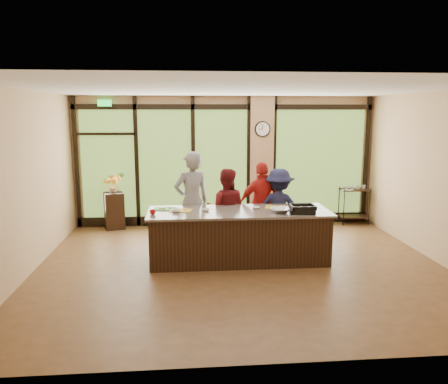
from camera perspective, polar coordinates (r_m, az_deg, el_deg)
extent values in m
plane|color=#52381D|center=(7.68, 2.20, -9.65)|extent=(7.00, 7.00, 0.00)
plane|color=silver|center=(7.22, 2.36, 13.32)|extent=(7.00, 7.00, 0.00)
plane|color=tan|center=(10.26, 0.17, 4.05)|extent=(7.00, 0.00, 7.00)
plane|color=tan|center=(7.69, -24.56, 1.00)|extent=(0.00, 6.00, 6.00)
plane|color=tan|center=(8.48, 26.45, 1.64)|extent=(0.00, 6.00, 6.00)
cube|color=tan|center=(10.31, 4.92, 4.04)|extent=(0.55, 0.12, 3.00)
cube|color=black|center=(10.15, 0.20, 11.05)|extent=(6.90, 0.08, 0.12)
cube|color=black|center=(10.45, 0.19, -3.52)|extent=(6.90, 0.08, 0.20)
cube|color=#19D83F|center=(10.22, -15.34, 11.14)|extent=(0.30, 0.04, 0.14)
cube|color=#476D26|center=(10.35, -14.90, 3.48)|extent=(1.20, 0.02, 2.50)
cube|color=#476D26|center=(10.21, -7.68, 3.64)|extent=(1.20, 0.02, 2.50)
cube|color=#476D26|center=(10.23, -0.38, 3.75)|extent=(1.20, 0.02, 2.50)
cube|color=#476D26|center=(10.67, 12.33, 3.79)|extent=(2.10, 0.02, 2.50)
cube|color=black|center=(10.47, -18.72, 3.63)|extent=(0.08, 0.08, 3.00)
cube|color=black|center=(10.23, -11.34, 3.83)|extent=(0.08, 0.08, 3.00)
cube|color=black|center=(10.17, -4.03, 3.97)|extent=(0.08, 0.08, 3.00)
cube|color=black|center=(10.27, 3.26, 4.04)|extent=(0.08, 0.08, 3.00)
cube|color=black|center=(10.38, 6.55, 4.05)|extent=(0.08, 0.08, 3.00)
cube|color=black|center=(11.05, 18.09, 3.99)|extent=(0.08, 0.08, 3.00)
cube|color=black|center=(7.82, 1.94, -5.88)|extent=(3.10, 1.00, 0.88)
cube|color=#6D635A|center=(7.71, 1.96, -2.59)|extent=(3.20, 1.10, 0.04)
cylinder|color=black|center=(10.19, 5.05, 8.20)|extent=(0.36, 0.04, 0.36)
cylinder|color=white|center=(10.17, 5.07, 8.19)|extent=(0.31, 0.01, 0.31)
cube|color=black|center=(10.16, 5.08, 8.47)|extent=(0.01, 0.00, 0.11)
cube|color=black|center=(10.16, 4.79, 8.19)|extent=(0.09, 0.00, 0.01)
imported|color=gray|center=(8.31, -4.24, -1.26)|extent=(0.82, 0.68, 1.92)
imported|color=maroon|center=(8.38, 0.25, -2.28)|extent=(0.87, 0.73, 1.58)
imported|color=#B21F1B|center=(8.62, 5.04, -1.65)|extent=(1.02, 0.51, 1.68)
imported|color=#1B1D3D|center=(8.58, 7.16, -2.15)|extent=(1.13, 0.83, 1.56)
cube|color=black|center=(7.63, 10.20, -2.45)|extent=(0.45, 0.37, 0.07)
imported|color=silver|center=(7.59, 7.39, -2.40)|extent=(0.34, 0.34, 0.08)
cube|color=green|center=(7.87, -7.76, -2.21)|extent=(0.41, 0.32, 0.01)
cube|color=gold|center=(7.72, -5.65, -2.42)|extent=(0.41, 0.34, 0.01)
cube|color=gold|center=(8.00, 6.90, -1.99)|extent=(0.48, 0.41, 0.01)
imported|color=white|center=(7.62, -6.26, -2.47)|extent=(0.17, 0.17, 0.05)
imported|color=white|center=(7.66, -2.35, -2.37)|extent=(0.14, 0.14, 0.04)
imported|color=white|center=(7.87, 4.16, -2.06)|extent=(0.18, 0.18, 0.03)
imported|color=red|center=(7.50, -9.30, -2.61)|extent=(0.11, 0.11, 0.08)
cube|color=black|center=(10.28, -14.14, -2.38)|extent=(0.52, 0.52, 0.83)
imported|color=#957B51|center=(10.18, -14.28, 0.60)|extent=(0.30, 0.30, 0.25)
cube|color=black|center=(10.93, 16.54, -3.05)|extent=(0.71, 0.44, 0.03)
cube|color=black|center=(10.80, 16.71, 0.29)|extent=(0.71, 0.44, 0.03)
cylinder|color=black|center=(10.60, 15.39, -1.95)|extent=(0.02, 0.02, 0.87)
cylinder|color=black|center=(10.83, 18.47, -1.86)|extent=(0.02, 0.02, 0.87)
cylinder|color=black|center=(10.92, 14.76, -1.57)|extent=(0.02, 0.02, 0.87)
cylinder|color=black|center=(11.15, 17.76, -1.49)|extent=(0.02, 0.02, 0.87)
imported|color=silver|center=(10.71, 15.67, 0.59)|extent=(0.10, 0.10, 0.09)
imported|color=silver|center=(10.77, 16.39, 0.60)|extent=(0.10, 0.10, 0.09)
imported|color=silver|center=(10.82, 17.11, 0.61)|extent=(0.10, 0.10, 0.09)
imported|color=silver|center=(10.87, 17.77, 0.62)|extent=(0.10, 0.10, 0.09)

